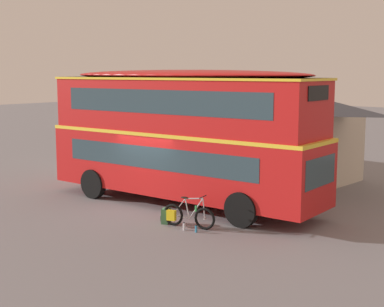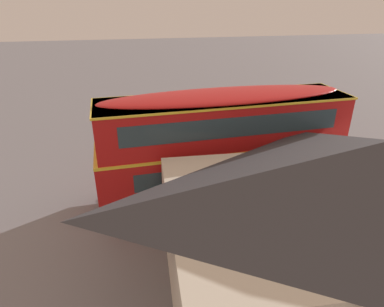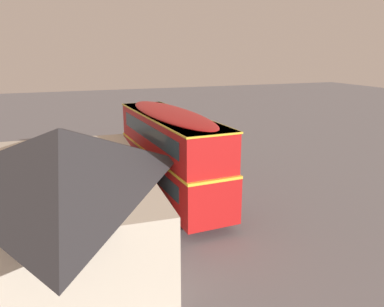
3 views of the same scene
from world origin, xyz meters
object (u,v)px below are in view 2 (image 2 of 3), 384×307
Objects in this scene: touring_bicycle at (169,170)px; water_bottle_blue_sports at (158,173)px; backpack_on_ground at (185,169)px; water_bottle_clear_plastic at (166,172)px; double_decker_bus at (223,141)px.

touring_bicycle is 0.65m from water_bottle_blue_sports.
backpack_on_ground is 0.97m from water_bottle_clear_plastic.
touring_bicycle reaches higher than water_bottle_blue_sports.
water_bottle_blue_sports is 0.94× the size of water_bottle_clear_plastic.
double_decker_bus is 20.36× the size of backpack_on_ground.
touring_bicycle is 0.40m from water_bottle_clear_plastic.
touring_bicycle is at bearing -45.47° from double_decker_bus.
double_decker_bus is 4.14m from water_bottle_clear_plastic.
touring_bicycle is at bearing 159.19° from water_bottle_blue_sports.
backpack_on_ground is at bearing 174.17° from water_bottle_blue_sports.
water_bottle_blue_sports is (1.35, -0.14, -0.17)m from backpack_on_ground.
backpack_on_ground is at bearing -174.68° from touring_bicycle.
touring_bicycle is at bearing 5.32° from backpack_on_ground.
backpack_on_ground is 2.18× the size of water_bottle_clear_plastic.
water_bottle_clear_plastic is (2.23, -2.40, -2.53)m from double_decker_bus.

